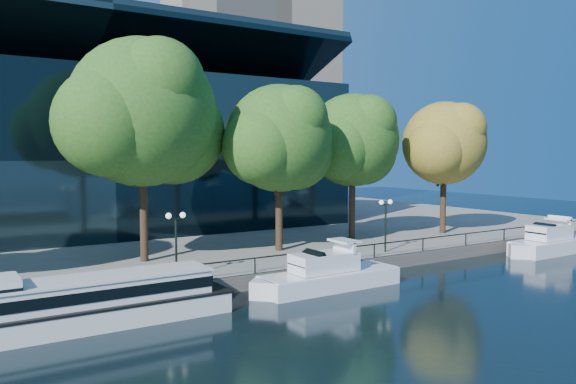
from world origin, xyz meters
TOP-DOWN VIEW (x-y plane):
  - ground at (0.00, 0.00)m, footprint 160.00×160.00m
  - promenade at (0.00, 36.38)m, footprint 90.00×67.08m
  - railing at (0.00, 3.25)m, footprint 88.20×0.08m
  - convention_building at (-4.00, 31.79)m, footprint 50.00×24.57m
  - office_tower at (28.00, 55.00)m, footprint 22.50×22.50m
  - tour_boat at (-10.97, 0.99)m, footprint 15.42×3.44m
  - cruiser_near at (3.58, 0.64)m, footprint 10.50×2.70m
  - cruiser_far at (27.26, 0.42)m, footprint 9.72×2.69m
  - tree_2 at (-4.43, 10.81)m, footprint 12.88×10.56m
  - tree_3 at (5.83, 9.42)m, footprint 10.37×8.50m
  - tree_4 at (14.54, 11.14)m, footprint 10.22×8.38m
  - tree_5 at (23.98, 9.12)m, footprint 9.78×8.02m
  - lamp_1 at (-4.77, 4.50)m, footprint 1.26×0.36m
  - lamp_2 at (12.22, 4.50)m, footprint 1.26×0.36m

SIDE VIEW (x-z plane):
  - ground at x=0.00m, z-range 0.00..0.00m
  - promenade at x=0.00m, z-range 0.00..1.00m
  - cruiser_near at x=3.58m, z-range -0.58..2.47m
  - cruiser_far at x=27.26m, z-range -0.58..2.59m
  - tour_boat at x=-10.97m, z-range -0.22..2.71m
  - railing at x=0.00m, z-range 1.44..2.43m
  - lamp_1 at x=-4.77m, z-range 1.97..6.00m
  - lamp_2 at x=12.22m, z-range 1.97..6.00m
  - convention_building at x=-4.00m, z-range -2.21..19.22m
  - tree_5 at x=23.98m, z-range 3.14..15.57m
  - tree_3 at x=5.83m, z-range 3.11..16.00m
  - tree_4 at x=14.54m, z-range 3.15..15.98m
  - tree_2 at x=-4.43m, z-range 3.41..18.97m
  - office_tower at x=28.00m, z-range 0.07..65.97m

